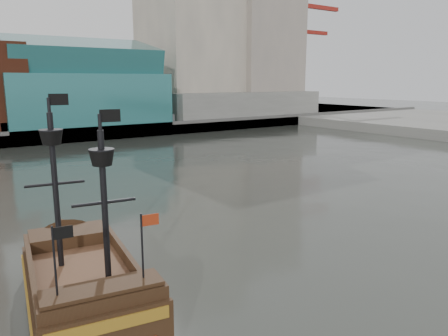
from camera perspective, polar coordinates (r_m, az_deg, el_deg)
ground at (r=25.52m, az=11.03°, el=-14.05°), size 400.00×400.00×0.00m
promenade_far at (r=109.54m, az=-26.11°, el=5.11°), size 220.00×60.00×2.00m
seawall at (r=80.65m, az=-22.73°, el=3.73°), size 220.00×1.00×2.60m
skyline at (r=103.65m, az=-23.63°, el=18.11°), size 149.00×45.00×62.00m
crane_a at (r=136.91m, az=9.63°, el=14.74°), size 22.50×4.00×32.25m
crane_b at (r=150.60m, az=9.52°, el=13.08°), size 19.10×4.00×26.25m
pirate_ship at (r=22.04m, az=-17.71°, el=-15.81°), size 6.46×15.23×11.04m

